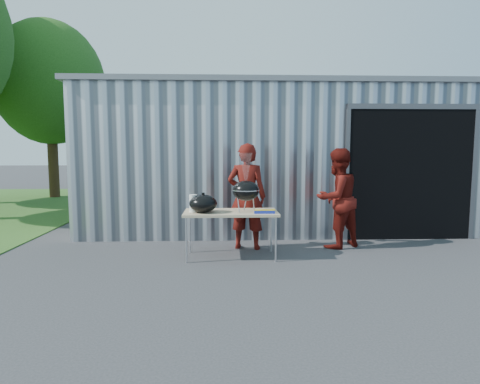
{
  "coord_description": "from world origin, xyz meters",
  "views": [
    {
      "loc": [
        -0.28,
        -5.86,
        1.74
      ],
      "look_at": [
        -0.02,
        0.64,
        1.05
      ],
      "focal_mm": 30.0,
      "sensor_mm": 36.0,
      "label": 1
    }
  ],
  "objects_px": {
    "folding_table": "(231,214)",
    "person_cook": "(247,196)",
    "kettle_grill": "(246,186)",
    "person_bystander": "(337,198)"
  },
  "relations": [
    {
      "from": "person_cook",
      "to": "person_bystander",
      "type": "height_order",
      "value": "person_cook"
    },
    {
      "from": "kettle_grill",
      "to": "person_bystander",
      "type": "height_order",
      "value": "person_bystander"
    },
    {
      "from": "folding_table",
      "to": "person_cook",
      "type": "height_order",
      "value": "person_cook"
    },
    {
      "from": "folding_table",
      "to": "kettle_grill",
      "type": "relative_size",
      "value": 1.6
    },
    {
      "from": "kettle_grill",
      "to": "person_cook",
      "type": "bearing_deg",
      "value": 85.52
    },
    {
      "from": "kettle_grill",
      "to": "person_bystander",
      "type": "distance_m",
      "value": 1.79
    },
    {
      "from": "person_bystander",
      "to": "folding_table",
      "type": "bearing_deg",
      "value": -11.07
    },
    {
      "from": "folding_table",
      "to": "person_bystander",
      "type": "bearing_deg",
      "value": 17.31
    },
    {
      "from": "kettle_grill",
      "to": "folding_table",
      "type": "bearing_deg",
      "value": 172.59
    },
    {
      "from": "folding_table",
      "to": "person_cook",
      "type": "xyz_separation_m",
      "value": [
        0.29,
        0.56,
        0.22
      ]
    }
  ]
}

